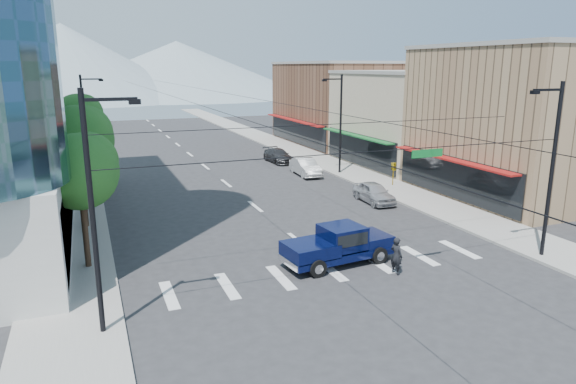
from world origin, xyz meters
name	(u,v)px	position (x,y,z in m)	size (l,w,h in m)	color
ground	(349,281)	(0.00, 0.00, 0.00)	(160.00, 160.00, 0.00)	#28282B
sidewalk_left	(76,158)	(-12.00, 40.00, 0.07)	(4.00, 120.00, 0.15)	gray
sidewalk_right	(282,145)	(12.00, 40.00, 0.07)	(4.00, 120.00, 0.15)	gray
shop_near	(523,123)	(20.00, 10.00, 5.50)	(12.00, 14.00, 11.00)	#8C6B4C
shop_mid	(413,119)	(20.00, 24.00, 4.50)	(12.00, 14.00, 9.00)	tan
shop_far	(340,104)	(20.00, 40.00, 5.00)	(12.00, 18.00, 10.00)	brown
clock_tower	(35,59)	(-16.50, 62.00, 10.64)	(4.80, 4.80, 20.40)	#8C6B4C
mountain_left	(64,62)	(-15.00, 150.00, 11.00)	(80.00, 80.00, 22.00)	gray
mountain_right	(178,69)	(20.00, 160.00, 9.00)	(90.00, 90.00, 18.00)	gray
tree_near	(82,169)	(-11.07, 6.10, 4.99)	(3.65, 3.64, 6.71)	black
tree_midnear	(81,137)	(-11.07, 13.10, 5.59)	(4.09, 4.09, 7.52)	black
tree_midfar	(81,134)	(-11.07, 20.10, 4.99)	(3.65, 3.64, 6.71)	black
tree_far	(80,117)	(-11.07, 27.10, 5.59)	(4.09, 4.09, 7.52)	black
signal_rig	(367,188)	(0.19, -1.00, 4.64)	(21.80, 0.20, 9.00)	black
lamp_pole_nw	(86,121)	(-10.67, 30.00, 4.94)	(2.00, 0.25, 9.00)	black
lamp_pole_ne	(339,120)	(10.67, 22.00, 4.94)	(2.00, 0.25, 9.00)	black
pickup_truck	(338,244)	(0.50, 2.11, 1.02)	(5.99, 2.76, 1.96)	#070E36
pedestrian	(396,256)	(2.50, -0.08, 0.91)	(0.67, 0.44, 1.83)	black
parked_car_near	(374,193)	(8.44, 11.90, 0.74)	(1.74, 4.32, 1.47)	#A9A8AD
parked_car_mid	(306,167)	(7.61, 22.55, 0.78)	(1.64, 4.71, 1.55)	#BABABA
parked_car_far	(278,156)	(7.60, 29.61, 0.69)	(1.94, 4.78, 1.39)	#2D2D2F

